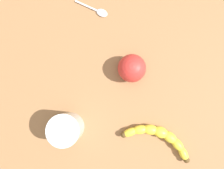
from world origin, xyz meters
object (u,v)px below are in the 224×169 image
at_px(apple_fruit, 132,68).
at_px(teaspoon, 100,12).
at_px(smoothie_glass, 66,129).
at_px(banana, 159,136).

xyz_separation_m(apple_fruit, teaspoon, (0.13, 0.17, -0.04)).
height_order(smoothie_glass, teaspoon, smoothie_glass).
bearing_deg(apple_fruit, smoothie_glass, 158.74).
distance_m(banana, smoothie_glass, 0.27).
xyz_separation_m(banana, apple_fruit, (0.14, 0.16, 0.02)).
height_order(banana, teaspoon, banana).
xyz_separation_m(smoothie_glass, apple_fruit, (0.24, -0.09, -0.01)).
height_order(banana, smoothie_glass, smoothie_glass).
xyz_separation_m(banana, teaspoon, (0.27, 0.33, -0.01)).
bearing_deg(teaspoon, apple_fruit, -37.83).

